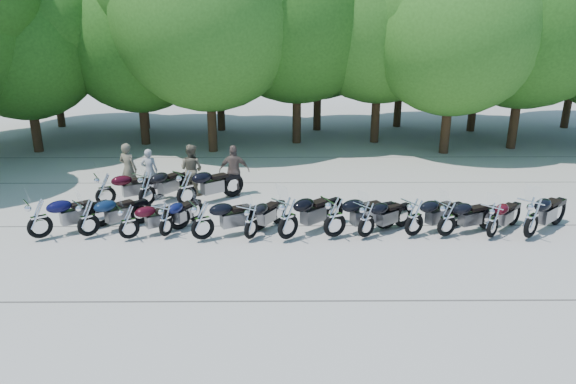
{
  "coord_description": "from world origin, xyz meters",
  "views": [
    {
      "loc": [
        -0.11,
        -13.15,
        5.93
      ],
      "look_at": [
        0.0,
        1.5,
        1.1
      ],
      "focal_mm": 32.0,
      "sensor_mm": 36.0,
      "label": 1
    }
  ],
  "objects_px": {
    "motorcycle_15": "(186,187)",
    "rider_3": "(150,171)",
    "motorcycle_2": "(128,221)",
    "rider_2": "(234,171)",
    "motorcycle_1": "(88,217)",
    "motorcycle_0": "(39,218)",
    "motorcycle_4": "(202,219)",
    "motorcycle_8": "(367,219)",
    "motorcycle_11": "(494,220)",
    "motorcycle_3": "(166,219)",
    "motorcycle_12": "(532,217)",
    "motorcycle_10": "(447,218)",
    "rider_1": "(192,169)",
    "motorcycle_13": "(105,189)",
    "motorcycle_5": "(251,221)",
    "motorcycle_14": "(147,188)",
    "motorcycle_9": "(415,216)",
    "motorcycle_6": "(288,217)",
    "rider_0": "(128,169)",
    "motorcycle_7": "(335,216)"
  },
  "relations": [
    {
      "from": "motorcycle_3",
      "to": "motorcycle_0",
      "type": "bearing_deg",
      "value": 28.46
    },
    {
      "from": "motorcycle_5",
      "to": "rider_3",
      "type": "bearing_deg",
      "value": -18.26
    },
    {
      "from": "motorcycle_7",
      "to": "rider_0",
      "type": "distance_m",
      "value": 8.22
    },
    {
      "from": "motorcycle_6",
      "to": "motorcycle_10",
      "type": "xyz_separation_m",
      "value": [
        4.57,
        0.18,
        -0.09
      ]
    },
    {
      "from": "rider_2",
      "to": "motorcycle_8",
      "type": "bearing_deg",
      "value": 134.25
    },
    {
      "from": "motorcycle_9",
      "to": "motorcycle_6",
      "type": "bearing_deg",
      "value": 63.59
    },
    {
      "from": "motorcycle_6",
      "to": "motorcycle_9",
      "type": "xyz_separation_m",
      "value": [
        3.64,
        0.22,
        -0.07
      ]
    },
    {
      "from": "motorcycle_1",
      "to": "motorcycle_2",
      "type": "bearing_deg",
      "value": -142.18
    },
    {
      "from": "motorcycle_11",
      "to": "rider_3",
      "type": "relative_size",
      "value": 1.31
    },
    {
      "from": "motorcycle_4",
      "to": "motorcycle_14",
      "type": "relative_size",
      "value": 0.97
    },
    {
      "from": "motorcycle_2",
      "to": "motorcycle_5",
      "type": "relative_size",
      "value": 0.98
    },
    {
      "from": "motorcycle_2",
      "to": "motorcycle_15",
      "type": "height_order",
      "value": "motorcycle_15"
    },
    {
      "from": "motorcycle_5",
      "to": "motorcycle_10",
      "type": "height_order",
      "value": "motorcycle_10"
    },
    {
      "from": "motorcycle_2",
      "to": "motorcycle_4",
      "type": "height_order",
      "value": "motorcycle_4"
    },
    {
      "from": "motorcycle_3",
      "to": "motorcycle_12",
      "type": "height_order",
      "value": "motorcycle_12"
    },
    {
      "from": "motorcycle_11",
      "to": "motorcycle_15",
      "type": "bearing_deg",
      "value": 28.5
    },
    {
      "from": "motorcycle_15",
      "to": "rider_3",
      "type": "distance_m",
      "value": 2.36
    },
    {
      "from": "motorcycle_0",
      "to": "rider_3",
      "type": "xyz_separation_m",
      "value": [
        2.05,
        4.41,
        0.13
      ]
    },
    {
      "from": "rider_2",
      "to": "motorcycle_12",
      "type": "bearing_deg",
      "value": 153.42
    },
    {
      "from": "motorcycle_4",
      "to": "motorcycle_7",
      "type": "bearing_deg",
      "value": -115.7
    },
    {
      "from": "motorcycle_0",
      "to": "motorcycle_4",
      "type": "height_order",
      "value": "motorcycle_0"
    },
    {
      "from": "motorcycle_3",
      "to": "rider_2",
      "type": "distance_m",
      "value": 4.19
    },
    {
      "from": "motorcycle_8",
      "to": "motorcycle_2",
      "type": "bearing_deg",
      "value": 53.52
    },
    {
      "from": "motorcycle_13",
      "to": "motorcycle_14",
      "type": "height_order",
      "value": "motorcycle_14"
    },
    {
      "from": "motorcycle_6",
      "to": "rider_0",
      "type": "xyz_separation_m",
      "value": [
        -5.72,
        4.33,
        0.22
      ]
    },
    {
      "from": "motorcycle_4",
      "to": "motorcycle_11",
      "type": "height_order",
      "value": "motorcycle_4"
    },
    {
      "from": "motorcycle_12",
      "to": "motorcycle_5",
      "type": "bearing_deg",
      "value": 49.27
    },
    {
      "from": "motorcycle_11",
      "to": "rider_0",
      "type": "bearing_deg",
      "value": 24.88
    },
    {
      "from": "motorcycle_1",
      "to": "motorcycle_4",
      "type": "height_order",
      "value": "motorcycle_4"
    },
    {
      "from": "motorcycle_15",
      "to": "rider_1",
      "type": "xyz_separation_m",
      "value": [
        -0.07,
        1.49,
        0.2
      ]
    },
    {
      "from": "motorcycle_2",
      "to": "rider_3",
      "type": "distance_m",
      "value": 4.48
    },
    {
      "from": "motorcycle_1",
      "to": "rider_3",
      "type": "distance_m",
      "value": 4.32
    },
    {
      "from": "rider_2",
      "to": "motorcycle_6",
      "type": "bearing_deg",
      "value": 112.83
    },
    {
      "from": "motorcycle_4",
      "to": "rider_1",
      "type": "height_order",
      "value": "rider_1"
    },
    {
      "from": "motorcycle_13",
      "to": "rider_1",
      "type": "height_order",
      "value": "rider_1"
    },
    {
      "from": "motorcycle_0",
      "to": "rider_3",
      "type": "bearing_deg",
      "value": -62.82
    },
    {
      "from": "motorcycle_10",
      "to": "motorcycle_2",
      "type": "bearing_deg",
      "value": 66.66
    },
    {
      "from": "motorcycle_5",
      "to": "motorcycle_15",
      "type": "height_order",
      "value": "motorcycle_15"
    },
    {
      "from": "motorcycle_0",
      "to": "motorcycle_12",
      "type": "distance_m",
      "value": 14.02
    },
    {
      "from": "motorcycle_1",
      "to": "rider_0",
      "type": "distance_m",
      "value": 4.07
    },
    {
      "from": "motorcycle_12",
      "to": "motorcycle_13",
      "type": "distance_m",
      "value": 13.35
    },
    {
      "from": "motorcycle_4",
      "to": "motorcycle_1",
      "type": "bearing_deg",
      "value": 57.19
    },
    {
      "from": "motorcycle_2",
      "to": "motorcycle_0",
      "type": "bearing_deg",
      "value": 55.78
    },
    {
      "from": "motorcycle_13",
      "to": "rider_2",
      "type": "height_order",
      "value": "rider_2"
    },
    {
      "from": "motorcycle_8",
      "to": "motorcycle_11",
      "type": "distance_m",
      "value": 3.62
    },
    {
      "from": "motorcycle_10",
      "to": "rider_1",
      "type": "relative_size",
      "value": 1.21
    },
    {
      "from": "motorcycle_7",
      "to": "motorcycle_8",
      "type": "height_order",
      "value": "motorcycle_7"
    },
    {
      "from": "motorcycle_0",
      "to": "motorcycle_1",
      "type": "xyz_separation_m",
      "value": [
        1.33,
        0.15,
        -0.04
      ]
    },
    {
      "from": "motorcycle_0",
      "to": "motorcycle_4",
      "type": "bearing_deg",
      "value": -129.48
    },
    {
      "from": "motorcycle_2",
      "to": "rider_2",
      "type": "bearing_deg",
      "value": -66.54
    }
  ]
}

